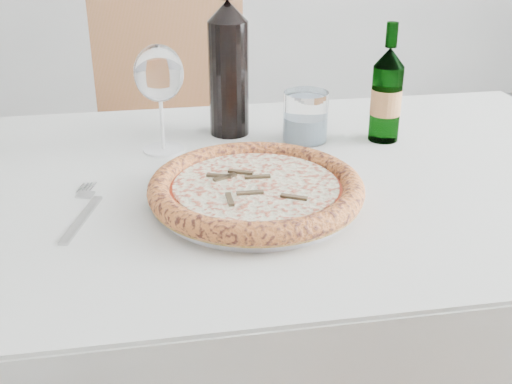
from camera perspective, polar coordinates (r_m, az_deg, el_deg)
The scene contains 9 objects.
dining_table at distance 1.12m, azimuth -0.91°, elevation -3.13°, with size 1.38×0.82×0.76m.
chair_far at distance 1.89m, azimuth -6.95°, elevation 4.56°, with size 0.47×0.47×0.93m.
plate at distance 0.98m, azimuth 0.00°, elevation -0.59°, with size 0.30×0.30×0.02m.
pizza at distance 0.97m, azimuth -0.00°, elevation 0.34°, with size 0.33×0.33×0.03m.
fork at distance 0.99m, azimuth -15.15°, elevation -1.67°, with size 0.05×0.21×0.00m.
wine_glass at distance 1.16m, azimuth -8.62°, elevation 10.19°, with size 0.09×0.09×0.20m.
tumbler at distance 1.23m, azimuth 4.41°, elevation 6.41°, with size 0.08×0.08×0.10m.
beer_bottle at distance 1.24m, azimuth 11.53°, elevation 8.48°, with size 0.06×0.06×0.22m.
wine_bottle at distance 1.24m, azimuth -2.46°, elevation 11.06°, with size 0.08×0.08×0.31m.
Camera 1 is at (-0.34, -0.71, 1.19)m, focal length 45.00 mm.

